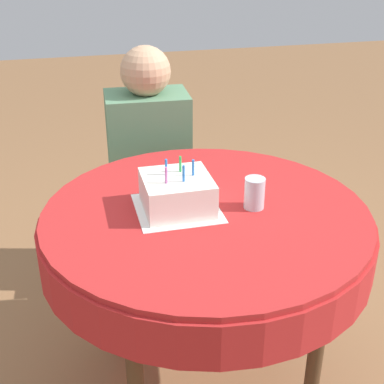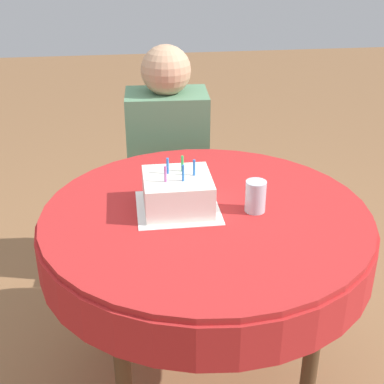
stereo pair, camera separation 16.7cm
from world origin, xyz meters
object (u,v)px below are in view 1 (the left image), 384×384
Objects in this scene: chair at (148,184)px; birthday_cake at (177,193)px; person at (149,148)px; drinking_glass at (254,193)px.

birthday_cake is (-0.04, -0.83, 0.36)m from chair.
chair is 4.11× the size of birthday_cake.
birthday_cake is at bearing -89.67° from person.
person is 0.83m from drinking_glass.
chair is 0.24m from person.
person reaches higher than chair.
drinking_glass is at bearing -72.48° from person.
birthday_cake is (-0.03, -0.75, 0.14)m from person.
drinking_glass is at bearing -11.94° from birthday_cake.
birthday_cake is 2.08× the size of drinking_glass.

